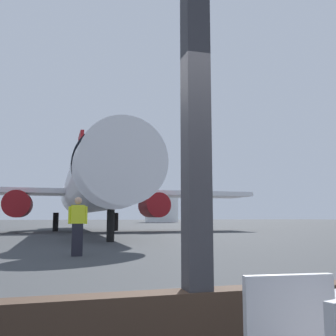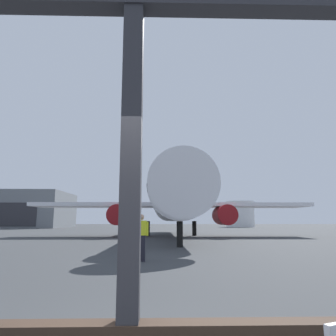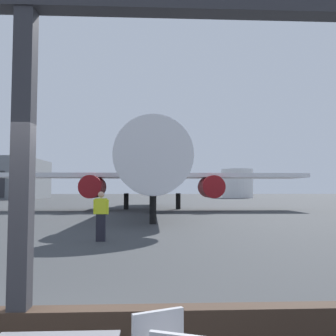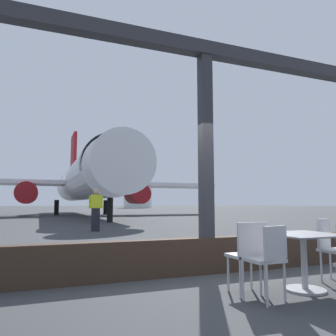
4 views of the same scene
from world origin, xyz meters
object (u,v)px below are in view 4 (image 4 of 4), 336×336
(cafe_chair_side_extra, at_px, (331,244))
(fuel_storage_tank, at_px, (138,195))
(cafe_chair_window_right, at_px, (249,251))
(ground_crew_worker, at_px, (96,209))
(cafe_chair_window_left, at_px, (268,255))
(dining_table, at_px, (304,255))
(airplane, at_px, (86,180))

(cafe_chair_side_extra, distance_m, fuel_storage_tank, 79.30)
(cafe_chair_window_right, height_order, ground_crew_worker, ground_crew_worker)
(cafe_chair_window_left, bearing_deg, cafe_chair_side_extra, 18.30)
(cafe_chair_window_right, bearing_deg, ground_crew_worker, 91.66)
(dining_table, distance_m, cafe_chair_window_right, 0.81)
(dining_table, distance_m, cafe_chair_side_extra, 0.81)
(cafe_chair_window_left, xyz_separation_m, airplane, (1.53, 28.24, 2.79))
(dining_table, height_order, airplane, airplane)
(airplane, height_order, fuel_storage_tank, airplane)
(cafe_chair_side_extra, xyz_separation_m, airplane, (-0.01, 27.73, 2.80))
(dining_table, relative_size, airplane, 0.03)
(cafe_chair_window_left, bearing_deg, dining_table, 18.07)
(cafe_chair_window_right, relative_size, airplane, 0.03)
(cafe_chair_side_extra, bearing_deg, airplane, 90.01)
(cafe_chair_window_right, height_order, fuel_storage_tank, fuel_storage_tank)
(airplane, distance_m, fuel_storage_tank, 52.79)
(fuel_storage_tank, bearing_deg, dining_table, -104.54)
(cafe_chair_window_left, bearing_deg, airplane, 86.90)
(cafe_chair_side_extra, bearing_deg, cafe_chair_window_left, -161.70)
(cafe_chair_window_left, height_order, fuel_storage_tank, fuel_storage_tank)
(dining_table, relative_size, cafe_chair_window_right, 0.98)
(dining_table, xyz_separation_m, airplane, (0.76, 27.98, 2.87))
(ground_crew_worker, xyz_separation_m, fuel_storage_tank, (21.11, 66.79, 2.31))
(airplane, bearing_deg, fuel_storage_tank, 68.61)
(airplane, bearing_deg, ground_crew_worker, -96.00)
(airplane, xyz_separation_m, ground_crew_worker, (-1.85, -17.64, -2.43))
(ground_crew_worker, height_order, fuel_storage_tank, fuel_storage_tank)
(dining_table, height_order, cafe_chair_window_right, cafe_chair_window_right)
(dining_table, bearing_deg, cafe_chair_window_right, 173.16)
(ground_crew_worker, bearing_deg, cafe_chair_window_left, -88.23)
(fuel_storage_tank, bearing_deg, airplane, -111.39)
(cafe_chair_side_extra, xyz_separation_m, fuel_storage_tank, (19.25, 76.88, 2.67))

